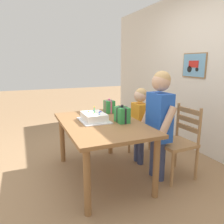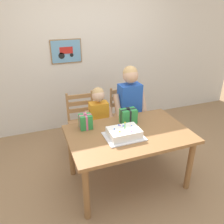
{
  "view_description": "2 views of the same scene",
  "coord_description": "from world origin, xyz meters",
  "px_view_note": "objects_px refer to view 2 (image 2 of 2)",
  "views": [
    {
      "loc": [
        2.46,
        -0.89,
        1.45
      ],
      "look_at": [
        -0.03,
        0.15,
        0.84
      ],
      "focal_mm": 35.22,
      "sensor_mm": 36.0,
      "label": 1
    },
    {
      "loc": [
        -1.03,
        -2.16,
        2.13
      ],
      "look_at": [
        -0.14,
        0.2,
        0.94
      ],
      "focal_mm": 37.13,
      "sensor_mm": 36.0,
      "label": 2
    }
  ],
  "objects_px": {
    "chair_left": "(83,123)",
    "child_younger": "(99,117)",
    "gift_box_red_large": "(86,122)",
    "birthday_cake": "(124,133)",
    "child_older": "(130,102)",
    "gift_box_beside_cake": "(128,116)",
    "dining_table": "(129,139)",
    "chair_right": "(125,116)"
  },
  "relations": [
    {
      "from": "chair_left",
      "to": "child_younger",
      "type": "height_order",
      "value": "child_younger"
    },
    {
      "from": "chair_left",
      "to": "gift_box_red_large",
      "type": "bearing_deg",
      "value": -99.2
    },
    {
      "from": "birthday_cake",
      "to": "child_older",
      "type": "height_order",
      "value": "child_older"
    },
    {
      "from": "gift_box_red_large",
      "to": "gift_box_beside_cake",
      "type": "height_order",
      "value": "gift_box_beside_cake"
    },
    {
      "from": "gift_box_red_large",
      "to": "gift_box_beside_cake",
      "type": "bearing_deg",
      "value": -5.46
    },
    {
      "from": "child_older",
      "to": "gift_box_beside_cake",
      "type": "bearing_deg",
      "value": -116.59
    },
    {
      "from": "dining_table",
      "to": "chair_right",
      "type": "height_order",
      "value": "chair_right"
    },
    {
      "from": "birthday_cake",
      "to": "child_younger",
      "type": "bearing_deg",
      "value": 96.49
    },
    {
      "from": "dining_table",
      "to": "child_younger",
      "type": "relative_size",
      "value": 1.32
    },
    {
      "from": "birthday_cake",
      "to": "chair_right",
      "type": "distance_m",
      "value": 1.11
    },
    {
      "from": "gift_box_red_large",
      "to": "gift_box_beside_cake",
      "type": "xyz_separation_m",
      "value": [
        0.55,
        -0.05,
        0.0
      ]
    },
    {
      "from": "child_younger",
      "to": "dining_table",
      "type": "bearing_deg",
      "value": -74.69
    },
    {
      "from": "child_older",
      "to": "child_younger",
      "type": "bearing_deg",
      "value": 179.93
    },
    {
      "from": "birthday_cake",
      "to": "chair_left",
      "type": "relative_size",
      "value": 0.48
    },
    {
      "from": "dining_table",
      "to": "child_younger",
      "type": "bearing_deg",
      "value": 105.31
    },
    {
      "from": "chair_left",
      "to": "dining_table",
      "type": "bearing_deg",
      "value": -68.55
    },
    {
      "from": "dining_table",
      "to": "child_older",
      "type": "bearing_deg",
      "value": 65.2
    },
    {
      "from": "dining_table",
      "to": "birthday_cake",
      "type": "bearing_deg",
      "value": -145.2
    },
    {
      "from": "gift_box_beside_cake",
      "to": "child_older",
      "type": "bearing_deg",
      "value": 63.41
    },
    {
      "from": "chair_left",
      "to": "chair_right",
      "type": "height_order",
      "value": "same"
    },
    {
      "from": "gift_box_red_large",
      "to": "chair_right",
      "type": "xyz_separation_m",
      "value": [
        0.81,
        0.61,
        -0.35
      ]
    },
    {
      "from": "chair_left",
      "to": "chair_right",
      "type": "relative_size",
      "value": 1.0
    },
    {
      "from": "birthday_cake",
      "to": "gift_box_beside_cake",
      "type": "height_order",
      "value": "gift_box_beside_cake"
    },
    {
      "from": "dining_table",
      "to": "chair_left",
      "type": "xyz_separation_m",
      "value": [
        -0.35,
        0.9,
        -0.17
      ]
    },
    {
      "from": "dining_table",
      "to": "birthday_cake",
      "type": "relative_size",
      "value": 3.3
    },
    {
      "from": "gift_box_beside_cake",
      "to": "chair_right",
      "type": "relative_size",
      "value": 0.24
    },
    {
      "from": "birthday_cake",
      "to": "child_younger",
      "type": "xyz_separation_m",
      "value": [
        -0.08,
        0.7,
        -0.11
      ]
    },
    {
      "from": "gift_box_red_large",
      "to": "child_older",
      "type": "relative_size",
      "value": 0.16
    },
    {
      "from": "child_older",
      "to": "child_younger",
      "type": "distance_m",
      "value": 0.49
    },
    {
      "from": "gift_box_beside_cake",
      "to": "child_younger",
      "type": "xyz_separation_m",
      "value": [
        -0.27,
        0.4,
        -0.15
      ]
    },
    {
      "from": "birthday_cake",
      "to": "child_younger",
      "type": "height_order",
      "value": "child_younger"
    },
    {
      "from": "birthday_cake",
      "to": "chair_left",
      "type": "distance_m",
      "value": 1.05
    },
    {
      "from": "birthday_cake",
      "to": "gift_box_red_large",
      "type": "bearing_deg",
      "value": 135.45
    },
    {
      "from": "gift_box_red_large",
      "to": "child_younger",
      "type": "distance_m",
      "value": 0.47
    },
    {
      "from": "birthday_cake",
      "to": "gift_box_red_large",
      "type": "relative_size",
      "value": 2.05
    },
    {
      "from": "chair_right",
      "to": "child_younger",
      "type": "relative_size",
      "value": 0.83
    },
    {
      "from": "birthday_cake",
      "to": "child_younger",
      "type": "relative_size",
      "value": 0.4
    },
    {
      "from": "dining_table",
      "to": "child_older",
      "type": "relative_size",
      "value": 1.07
    },
    {
      "from": "dining_table",
      "to": "chair_left",
      "type": "relative_size",
      "value": 1.58
    },
    {
      "from": "gift_box_red_large",
      "to": "child_older",
      "type": "xyz_separation_m",
      "value": [
        0.75,
        0.35,
        0.01
      ]
    },
    {
      "from": "dining_table",
      "to": "chair_left",
      "type": "distance_m",
      "value": 0.98
    },
    {
      "from": "dining_table",
      "to": "birthday_cake",
      "type": "distance_m",
      "value": 0.18
    }
  ]
}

